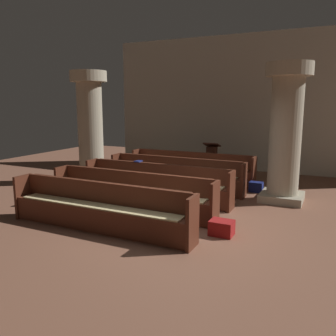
{
  "coord_description": "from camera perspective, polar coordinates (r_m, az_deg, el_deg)",
  "views": [
    {
      "loc": [
        2.6,
        -5.79,
        2.28
      ],
      "look_at": [
        -0.97,
        1.59,
        0.75
      ],
      "focal_mm": 37.44,
      "sensor_mm": 36.0,
      "label": 1
    }
  ],
  "objects": [
    {
      "name": "ground_plane",
      "position": [
        6.74,
        1.54,
        -9.19
      ],
      "size": [
        19.2,
        19.2,
        0.0
      ],
      "primitive_type": "plane",
      "color": "brown"
    },
    {
      "name": "back_wall",
      "position": [
        12.15,
        13.65,
        10.14
      ],
      "size": [
        10.0,
        0.16,
        4.5
      ],
      "primitive_type": "cube",
      "color": "beige",
      "rests_on": "ground"
    },
    {
      "name": "pew_row_0",
      "position": [
        10.23,
        3.75,
        0.31
      ],
      "size": [
        3.72,
        0.46,
        0.85
      ],
      "color": "#562819",
      "rests_on": "ground"
    },
    {
      "name": "pew_row_1",
      "position": [
        9.23,
        1.17,
        -0.79
      ],
      "size": [
        3.72,
        0.46,
        0.85
      ],
      "color": "#562819",
      "rests_on": "ground"
    },
    {
      "name": "pew_row_2",
      "position": [
        8.26,
        -2.04,
        -2.15
      ],
      "size": [
        3.72,
        0.47,
        0.85
      ],
      "color": "#562819",
      "rests_on": "ground"
    },
    {
      "name": "pew_row_3",
      "position": [
        7.32,
        -6.08,
        -3.86
      ],
      "size": [
        3.72,
        0.46,
        0.85
      ],
      "color": "#562819",
      "rests_on": "ground"
    },
    {
      "name": "pew_row_4",
      "position": [
        6.45,
        -11.29,
        -6.01
      ],
      "size": [
        3.72,
        0.46,
        0.85
      ],
      "color": "#562819",
      "rests_on": "ground"
    },
    {
      "name": "pillar_aisle_side",
      "position": [
        8.47,
        18.61,
        5.76
      ],
      "size": [
        1.03,
        1.03,
        3.16
      ],
      "color": "#9F967E",
      "rests_on": "ground"
    },
    {
      "name": "pillar_far_side",
      "position": [
        10.39,
        -12.55,
        6.85
      ],
      "size": [
        1.03,
        1.03,
        3.16
      ],
      "color": "#9F967E",
      "rests_on": "ground"
    },
    {
      "name": "lectern",
      "position": [
        10.94,
        7.1,
        0.88
      ],
      "size": [
        0.48,
        0.45,
        1.08
      ],
      "color": "#411E13",
      "rests_on": "ground"
    },
    {
      "name": "hymn_book",
      "position": [
        8.62,
        -4.85,
        1.1
      ],
      "size": [
        0.15,
        0.2,
        0.02
      ],
      "primitive_type": "cube",
      "color": "navy",
      "rests_on": "pew_row_2"
    },
    {
      "name": "kneeler_box_red",
      "position": [
        6.27,
        8.72,
        -9.6
      ],
      "size": [
        0.41,
        0.31,
        0.26
      ],
      "primitive_type": "cube",
      "color": "maroon",
      "rests_on": "ground"
    },
    {
      "name": "kneeler_box_navy",
      "position": [
        9.37,
        14.14,
        -3.01
      ],
      "size": [
        0.34,
        0.24,
        0.26
      ],
      "primitive_type": "cube",
      "color": "navy",
      "rests_on": "ground"
    }
  ]
}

